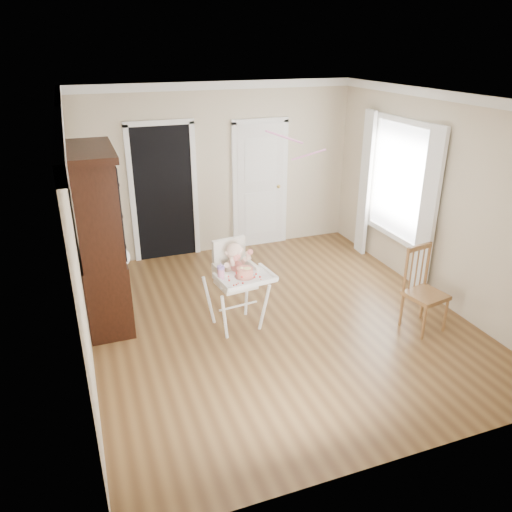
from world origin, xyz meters
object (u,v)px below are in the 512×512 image
object	(u,v)px
sippy_cup	(221,272)
china_cabinet	(100,239)
high_chair	(236,275)
dining_chair	(424,292)
cake	(245,272)

from	to	relation	value
sippy_cup	china_cabinet	world-z (taller)	china_cabinet
high_chair	dining_chair	bearing A→B (deg)	-27.76
dining_chair	china_cabinet	bearing A→B (deg)	146.82
sippy_cup	cake	bearing A→B (deg)	-9.94
cake	china_cabinet	xyz separation A→B (m)	(-1.49, 0.98, 0.25)
cake	sippy_cup	bearing A→B (deg)	170.06
high_chair	dining_chair	world-z (taller)	high_chair
sippy_cup	dining_chair	distance (m)	2.45
cake	dining_chair	world-z (taller)	dining_chair
sippy_cup	china_cabinet	distance (m)	1.55
sippy_cup	dining_chair	xyz separation A→B (m)	(2.35, -0.60, -0.38)
high_chair	dining_chair	distance (m)	2.27
high_chair	dining_chair	size ratio (longest dim) A/B	1.08
cake	china_cabinet	bearing A→B (deg)	146.49
high_chair	sippy_cup	bearing A→B (deg)	-147.75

